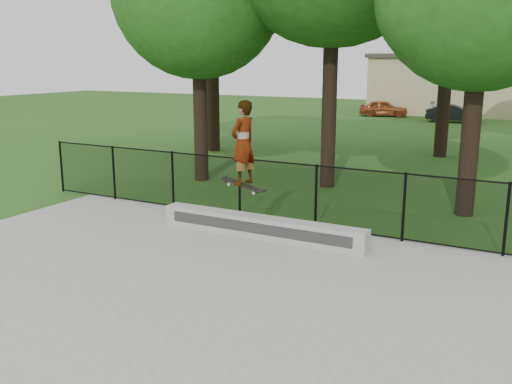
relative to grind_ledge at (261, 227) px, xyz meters
The scene contains 9 objects.
ground 4.77m from the grind_ledge, 80.50° to the right, with size 100.00×100.00×0.00m, color #264D15.
concrete_slab 4.77m from the grind_ledge, 80.50° to the right, with size 14.00×12.00×0.06m, color gray.
grind_ledge is the anchor object (origin of this frame).
car_a 29.42m from the grind_ledge, 100.80° to the left, with size 1.32×3.26×1.12m, color #8F3E1A.
car_b 27.22m from the grind_ledge, 91.13° to the left, with size 1.16×3.01×1.10m, color black.
car_c 31.20m from the grind_ledge, 91.38° to the left, with size 1.64×3.72×1.17m, color #979AAC.
skater_airborne 1.88m from the grind_ledge, 134.28° to the right, with size 0.82×0.72×1.95m.
chainlink_fence 1.52m from the grind_ledge, 56.75° to the left, with size 16.06×0.06×1.50m.
distant_building 33.37m from the grind_ledge, 92.09° to the left, with size 12.40×6.40×4.30m.
Camera 1 is at (4.75, -5.84, 3.84)m, focal length 40.00 mm.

